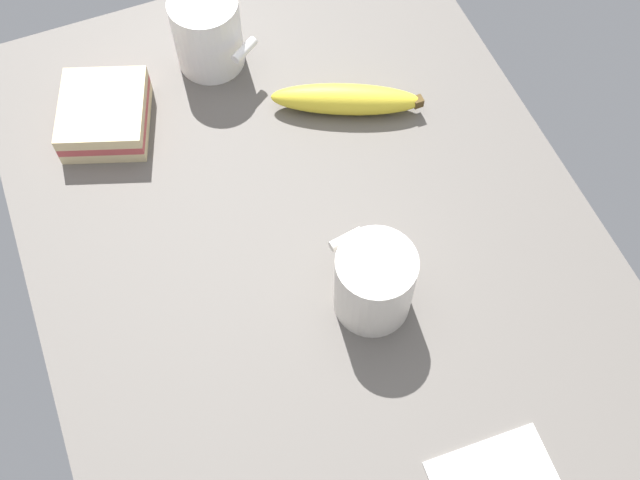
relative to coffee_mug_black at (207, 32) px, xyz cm
name	(u,v)px	position (x,y,z in cm)	size (l,w,h in cm)	color
tabletop	(320,257)	(31.84, 2.60, -6.20)	(90.00, 64.00, 2.00)	#5B5651
coffee_mug_black	(207,32)	(0.00, 0.00, 0.00)	(10.83, 9.59, 10.13)	white
coffee_mug_milky	(374,282)	(39.65, 5.60, -0.15)	(10.79, 8.46, 9.82)	silver
sandwich_main	(105,115)	(5.36, -15.34, -3.00)	(14.16, 13.46, 4.40)	beige
banana	(346,99)	(13.98, 13.24, -3.25)	(11.19, 18.75, 3.90)	yellow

